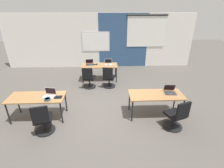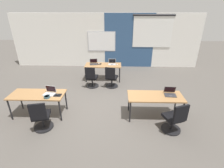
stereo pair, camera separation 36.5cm
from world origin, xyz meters
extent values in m
plane|color=#56514C|center=(0.00, 0.00, 0.00)|extent=(24.00, 24.00, 0.00)
cube|color=silver|center=(0.00, 4.20, 1.40)|extent=(10.00, 0.20, 2.80)
cube|color=#2D4C75|center=(1.24, 4.09, 1.40)|extent=(2.59, 0.01, 2.80)
cube|color=#B7B7BC|center=(-0.23, 4.09, 1.39)|extent=(1.48, 0.02, 1.04)
cube|color=white|center=(-0.23, 4.08, 1.39)|extent=(1.40, 0.02, 0.96)
cube|color=white|center=(2.43, 4.08, 1.88)|extent=(2.00, 0.02, 1.54)
cylinder|color=black|center=(2.43, 4.08, 2.70)|extent=(2.10, 0.10, 0.10)
cube|color=#A37547|center=(-1.75, -0.60, 0.70)|extent=(1.60, 0.70, 0.04)
cylinder|color=black|center=(-2.49, -0.90, 0.34)|extent=(0.04, 0.04, 0.68)
cylinder|color=black|center=(-1.01, -0.90, 0.34)|extent=(0.04, 0.04, 0.68)
cylinder|color=black|center=(-2.49, -0.30, 0.34)|extent=(0.04, 0.04, 0.68)
cylinder|color=black|center=(-1.01, -0.30, 0.34)|extent=(0.04, 0.04, 0.68)
cube|color=#A37547|center=(1.75, -0.60, 0.70)|extent=(1.60, 0.70, 0.04)
cylinder|color=black|center=(1.01, -0.90, 0.34)|extent=(0.04, 0.04, 0.68)
cylinder|color=black|center=(2.49, -0.90, 0.34)|extent=(0.04, 0.04, 0.68)
cylinder|color=black|center=(1.01, -0.30, 0.34)|extent=(0.04, 0.04, 0.68)
cylinder|color=black|center=(2.49, -0.30, 0.34)|extent=(0.04, 0.04, 0.68)
cube|color=#A37547|center=(0.00, 2.20, 0.70)|extent=(1.60, 0.70, 0.04)
cylinder|color=black|center=(-0.74, 1.90, 0.34)|extent=(0.04, 0.04, 0.68)
cylinder|color=black|center=(0.74, 1.90, 0.34)|extent=(0.04, 0.04, 0.68)
cylinder|color=black|center=(-0.74, 2.50, 0.34)|extent=(0.04, 0.04, 0.68)
cylinder|color=black|center=(0.74, 2.50, 0.34)|extent=(0.04, 0.04, 0.68)
cube|color=silver|center=(0.40, 2.24, 0.73)|extent=(0.33, 0.23, 0.02)
cube|color=#4C4C4F|center=(0.40, 2.19, 0.74)|extent=(0.09, 0.06, 0.00)
cube|color=silver|center=(0.40, 2.39, 0.84)|extent=(0.33, 0.07, 0.21)
cube|color=black|center=(0.40, 2.38, 0.85)|extent=(0.30, 0.06, 0.19)
ellipsoid|color=silver|center=(0.62, 2.21, 0.74)|extent=(0.06, 0.10, 0.03)
cylinder|color=black|center=(0.41, 1.48, 0.02)|extent=(0.52, 0.52, 0.04)
cylinder|color=black|center=(0.41, 1.48, 0.21)|extent=(0.06, 0.06, 0.34)
cube|color=black|center=(0.41, 1.48, 0.42)|extent=(0.53, 0.53, 0.08)
cube|color=black|center=(0.35, 1.24, 0.69)|extent=(0.40, 0.15, 0.46)
sphere|color=black|center=(0.46, 1.71, 0.02)|extent=(0.04, 0.04, 0.04)
sphere|color=black|center=(0.61, 1.36, 0.02)|extent=(0.04, 0.04, 0.04)
sphere|color=black|center=(0.17, 1.46, 0.02)|extent=(0.04, 0.04, 0.04)
cube|color=#333338|center=(2.19, -0.57, 0.73)|extent=(0.35, 0.25, 0.02)
cube|color=#4C4C4F|center=(2.18, -0.62, 0.74)|extent=(0.09, 0.07, 0.00)
cube|color=#333338|center=(2.20, -0.42, 0.84)|extent=(0.33, 0.10, 0.21)
cube|color=black|center=(2.20, -0.43, 0.84)|extent=(0.30, 0.09, 0.18)
cylinder|color=black|center=(2.12, -1.21, 0.02)|extent=(0.52, 0.52, 0.04)
cylinder|color=black|center=(2.12, -1.21, 0.21)|extent=(0.06, 0.06, 0.34)
cube|color=black|center=(2.12, -1.21, 0.42)|extent=(0.56, 0.56, 0.08)
cube|color=black|center=(2.20, -1.45, 0.69)|extent=(0.40, 0.19, 0.46)
sphere|color=black|center=(2.04, -0.99, 0.02)|extent=(0.04, 0.04, 0.04)
sphere|color=black|center=(2.35, -1.21, 0.02)|extent=(0.04, 0.04, 0.04)
sphere|color=black|center=(1.93, -1.36, 0.02)|extent=(0.04, 0.04, 0.04)
cube|color=silver|center=(-1.38, -0.62, 0.73)|extent=(0.37, 0.28, 0.02)
cube|color=#4C4C4F|center=(-1.39, -0.67, 0.74)|extent=(0.10, 0.07, 0.00)
cube|color=silver|center=(-1.36, -0.49, 0.85)|extent=(0.33, 0.10, 0.22)
cube|color=black|center=(-1.36, -0.50, 0.85)|extent=(0.30, 0.09, 0.19)
cube|color=black|center=(-1.11, -0.66, 0.72)|extent=(0.22, 0.19, 0.00)
ellipsoid|color=black|center=(-1.11, -0.66, 0.74)|extent=(0.08, 0.11, 0.03)
cylinder|color=black|center=(-1.41, -1.23, 0.02)|extent=(0.52, 0.52, 0.04)
cylinder|color=black|center=(-1.41, -1.23, 0.21)|extent=(0.06, 0.06, 0.34)
cube|color=black|center=(-1.41, -1.23, 0.42)|extent=(0.53, 0.53, 0.08)
cube|color=black|center=(-1.35, -1.47, 0.69)|extent=(0.40, 0.15, 0.46)
sphere|color=black|center=(-1.46, -1.00, 0.02)|extent=(0.04, 0.04, 0.04)
sphere|color=black|center=(-1.17, -1.25, 0.02)|extent=(0.04, 0.04, 0.04)
sphere|color=black|center=(-1.61, -1.35, 0.02)|extent=(0.04, 0.04, 0.04)
cube|color=#333338|center=(-0.43, 2.24, 0.73)|extent=(0.36, 0.27, 0.02)
cube|color=#4C4C4F|center=(-0.42, 2.19, 0.74)|extent=(0.10, 0.07, 0.00)
cube|color=#333338|center=(-0.45, 2.39, 0.84)|extent=(0.34, 0.14, 0.21)
cube|color=black|center=(-0.45, 2.39, 0.84)|extent=(0.31, 0.12, 0.18)
cube|color=black|center=(-0.20, 2.29, 0.72)|extent=(0.22, 0.19, 0.00)
ellipsoid|color=#B2B2B7|center=(-0.20, 2.29, 0.74)|extent=(0.06, 0.10, 0.03)
cylinder|color=black|center=(-0.41, 1.47, 0.02)|extent=(0.52, 0.52, 0.04)
cylinder|color=black|center=(-0.41, 1.47, 0.21)|extent=(0.06, 0.06, 0.34)
cube|color=black|center=(-0.41, 1.47, 0.42)|extent=(0.49, 0.49, 0.08)
cube|color=black|center=(-0.44, 1.22, 0.69)|extent=(0.40, 0.11, 0.46)
sphere|color=black|center=(-0.38, 1.70, 0.02)|extent=(0.04, 0.04, 0.04)
sphere|color=black|center=(-0.20, 1.37, 0.02)|extent=(0.04, 0.04, 0.04)
sphere|color=black|center=(-0.64, 1.43, 0.02)|extent=(0.04, 0.04, 0.04)
cylinder|color=#3D6070|center=(-1.36, -0.82, 0.75)|extent=(0.17, 0.17, 0.05)
torus|color=#3D6070|center=(-1.36, -0.82, 0.78)|extent=(0.18, 0.18, 0.02)
cylinder|color=gold|center=(-1.36, -0.82, 0.77)|extent=(0.14, 0.14, 0.01)
camera|label=1|loc=(0.25, -4.88, 3.08)|focal=26.70mm
camera|label=2|loc=(0.62, -4.89, 3.08)|focal=26.70mm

